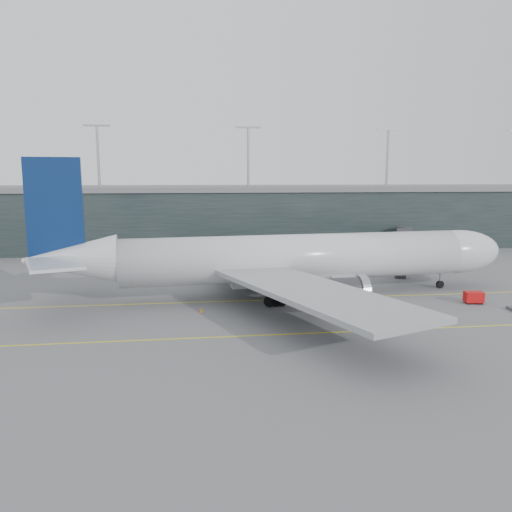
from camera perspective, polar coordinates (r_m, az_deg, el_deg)
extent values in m
plane|color=#5A5A5F|center=(75.95, -0.43, -4.35)|extent=(320.00, 320.00, 0.00)
cube|color=yellow|center=(72.09, -0.04, -5.08)|extent=(160.00, 0.25, 0.02)
cube|color=yellow|center=(56.88, 2.09, -8.98)|extent=(160.00, 0.25, 0.02)
cube|color=yellow|center=(96.00, 1.06, -1.51)|extent=(0.25, 60.00, 0.02)
cube|color=black|center=(132.06, -3.55, 4.43)|extent=(240.00, 35.00, 14.00)
cube|color=slate|center=(131.66, -3.58, 7.73)|extent=(240.00, 36.00, 1.20)
cylinder|color=#9E9EA3|center=(123.18, -17.59, 10.69)|extent=(0.60, 0.60, 14.00)
cylinder|color=#9E9EA3|center=(122.21, -0.90, 11.12)|extent=(0.60, 0.60, 14.00)
cylinder|color=#9E9EA3|center=(130.94, 14.77, 10.69)|extent=(0.60, 0.60, 14.00)
cylinder|color=silver|center=(73.79, 4.50, -0.16)|extent=(51.02, 11.26, 6.82)
ellipsoid|color=silver|center=(85.61, 22.02, 0.48)|extent=(14.87, 8.06, 6.82)
cone|color=silver|center=(71.17, -20.41, -0.42)|extent=(12.63, 7.59, 6.55)
cube|color=gray|center=(73.95, 3.65, -2.21)|extent=(18.02, 7.03, 2.20)
cube|color=black|center=(87.90, 24.31, 1.27)|extent=(2.70, 3.50, 0.88)
cube|color=gray|center=(57.08, 6.33, -4.04)|extent=(20.71, 33.34, 0.61)
cylinder|color=#323337|center=(65.40, 9.00, -4.09)|extent=(8.01, 4.52, 3.85)
cube|color=gray|center=(89.48, -0.74, 0.78)|extent=(15.78, 33.21, 0.61)
cylinder|color=#323337|center=(84.78, 3.83, -0.98)|extent=(8.01, 4.52, 3.85)
cube|color=#091F4E|center=(70.68, -22.05, 5.09)|extent=(7.17, 1.18, 13.20)
cube|color=silver|center=(65.35, -22.10, -0.83)|extent=(9.08, 11.38, 0.39)
cube|color=silver|center=(77.18, -20.65, 0.68)|extent=(7.67, 10.80, 0.39)
cylinder|color=black|center=(84.98, 20.28, -3.06)|extent=(1.24, 0.55, 1.21)
cylinder|color=#9E9EA3|center=(84.81, 20.31, -2.51)|extent=(0.33, 0.33, 2.86)
cylinder|color=black|center=(68.67, 2.21, -5.20)|extent=(1.47, 0.67, 1.43)
cylinder|color=black|center=(78.65, 0.25, -3.35)|extent=(1.47, 0.67, 1.43)
cube|color=#303135|center=(81.96, 16.21, -0.35)|extent=(4.17, 4.36, 2.65)
cube|color=#303135|center=(89.74, 16.30, 0.44)|extent=(7.27, 12.18, 2.37)
cube|color=#303135|center=(101.93, 16.41, 1.43)|extent=(7.48, 12.28, 2.46)
cube|color=#303135|center=(114.16, 16.50, 2.21)|extent=(7.70, 12.38, 2.56)
cylinder|color=#9E9EA3|center=(90.86, 16.22, -1.33)|extent=(0.47, 0.47, 3.60)
cube|color=#323337|center=(91.12, 16.18, -2.24)|extent=(2.31, 2.08, 0.66)
cylinder|color=#303135|center=(119.15, 8.54, 2.75)|extent=(3.79, 3.79, 2.84)
cylinder|color=#303135|center=(119.52, 8.50, 1.31)|extent=(1.70, 1.70, 3.41)
cube|color=#BD0D0E|center=(76.48, 23.62, -4.30)|extent=(2.65, 1.89, 1.45)
cylinder|color=black|center=(75.79, 23.13, -4.95)|extent=(0.47, 0.23, 0.45)
cylinder|color=black|center=(76.50, 24.37, -4.91)|extent=(0.47, 0.23, 0.45)
cylinder|color=black|center=(76.79, 22.81, -4.75)|extent=(0.47, 0.23, 0.45)
cylinder|color=black|center=(77.49, 24.04, -4.71)|extent=(0.47, 0.23, 0.45)
cube|color=#323337|center=(84.23, -4.34, -2.95)|extent=(2.01, 1.74, 0.18)
cube|color=#A9AEB5|center=(84.07, -4.35, -2.42)|extent=(1.65, 1.58, 1.31)
cube|color=navy|center=(83.93, -4.35, -1.96)|extent=(1.70, 1.63, 0.07)
cube|color=#323337|center=(87.89, -2.13, -2.41)|extent=(2.09, 1.70, 0.20)
cube|color=#A1A6AD|center=(87.71, -2.14, -1.83)|extent=(1.68, 1.58, 1.51)
cube|color=navy|center=(87.57, -2.14, -1.32)|extent=(1.73, 1.64, 0.08)
cube|color=#323337|center=(86.04, -1.53, -2.64)|extent=(2.45, 2.03, 0.23)
cube|color=#B2B5BE|center=(85.84, -1.53, -1.97)|extent=(1.98, 1.88, 1.72)
cube|color=navy|center=(85.67, -1.54, -1.38)|extent=(2.04, 1.94, 0.09)
cone|color=orange|center=(81.64, 23.26, -3.92)|extent=(0.41, 0.41, 0.65)
cone|color=#EC3B0D|center=(60.07, 11.93, -7.85)|extent=(0.44, 0.44, 0.70)
cone|color=#FD5A0E|center=(86.90, 3.36, -2.41)|extent=(0.45, 0.45, 0.71)
cone|color=orange|center=(66.01, -6.26, -6.15)|extent=(0.45, 0.45, 0.72)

